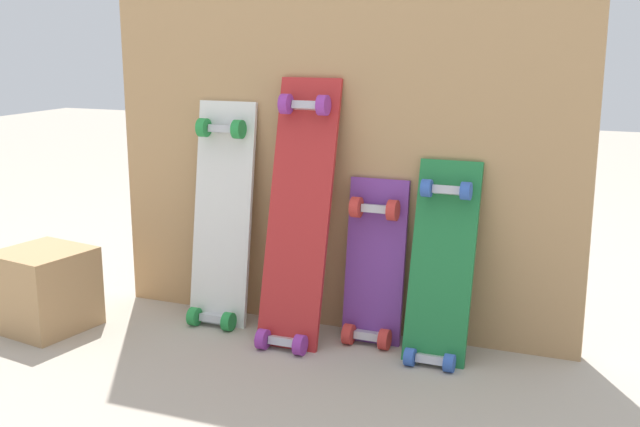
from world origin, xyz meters
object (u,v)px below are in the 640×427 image
skateboard_red (297,223)px  skateboard_purple (374,272)px  skateboard_green (441,274)px  wooden_crate (45,289)px  skateboard_white (221,224)px

skateboard_red → skateboard_purple: size_ratio=1.53×
skateboard_red → skateboard_green: size_ratio=1.35×
skateboard_purple → wooden_crate: skateboard_purple is taller
skateboard_purple → skateboard_white: bearing=-178.0°
skateboard_purple → wooden_crate: (-1.02, -0.30, -0.09)m
skateboard_purple → wooden_crate: size_ratio=2.18×
skateboard_green → skateboard_white: bearing=177.8°
skateboard_red → wooden_crate: skateboard_red is taller
skateboard_purple → skateboard_red: bearing=-163.0°
skateboard_white → wooden_crate: skateboard_white is taller
wooden_crate → skateboard_white: bearing=29.4°
skateboard_purple → wooden_crate: 1.07m
skateboard_red → skateboard_purple: bearing=17.0°
skateboard_white → skateboard_red: size_ratio=0.91×
skateboard_white → skateboard_purple: (0.52, 0.02, -0.11)m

